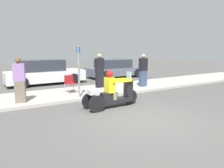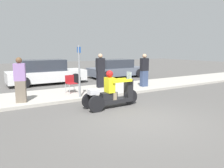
{
  "view_description": "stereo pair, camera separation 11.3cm",
  "coord_description": "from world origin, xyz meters",
  "views": [
    {
      "loc": [
        -4.27,
        -4.99,
        2.18
      ],
      "look_at": [
        -0.05,
        1.72,
        0.88
      ],
      "focal_mm": 35.0,
      "sensor_mm": 36.0,
      "label": 1
    },
    {
      "loc": [
        -4.17,
        -5.04,
        2.18
      ],
      "look_at": [
        -0.05,
        1.72,
        0.88
      ],
      "focal_mm": 35.0,
      "sensor_mm": 36.0,
      "label": 2
    }
  ],
  "objects": [
    {
      "name": "motorcycle_trike",
      "position": [
        -0.06,
        1.72,
        0.5
      ],
      "size": [
        2.23,
        0.65,
        1.39
      ],
      "color": "black",
      "rests_on": "ground"
    },
    {
      "name": "spectator_with_child",
      "position": [
        3.45,
        4.11,
        0.97
      ],
      "size": [
        0.44,
        0.28,
        1.77
      ],
      "color": "#38476B",
      "rests_on": "sidewalk_strip"
    },
    {
      "name": "street_sign",
      "position": [
        -0.6,
        3.45,
        1.32
      ],
      "size": [
        0.08,
        0.36,
        2.2
      ],
      "color": "gray",
      "rests_on": "sidewalk_strip"
    },
    {
      "name": "ground_plane",
      "position": [
        0.0,
        0.0,
        0.0
      ],
      "size": [
        60.0,
        60.0,
        0.0
      ],
      "primitive_type": "plane",
      "color": "#565451"
    },
    {
      "name": "spectator_near_curb",
      "position": [
        -2.89,
        3.78,
        0.95
      ],
      "size": [
        0.47,
        0.36,
        1.73
      ],
      "color": "#726656",
      "rests_on": "sidewalk_strip"
    },
    {
      "name": "spectator_end_of_line",
      "position": [
        1.29,
        5.08,
        0.98
      ],
      "size": [
        0.44,
        0.28,
        1.79
      ],
      "color": "black",
      "rests_on": "sidewalk_strip"
    },
    {
      "name": "folding_chair_curbside",
      "position": [
        -0.58,
        4.56,
        0.62
      ],
      "size": [
        0.5,
        0.5,
        0.82
      ],
      "color": "#A5A8AD",
      "rests_on": "sidewalk_strip"
    },
    {
      "name": "parked_car_lot_center",
      "position": [
        -0.71,
        8.46,
        0.71
      ],
      "size": [
        4.63,
        1.95,
        1.5
      ],
      "color": "silver",
      "rests_on": "ground"
    },
    {
      "name": "sidewalk_strip",
      "position": [
        0.0,
        4.6,
        0.06
      ],
      "size": [
        28.0,
        2.8,
        0.12
      ],
      "color": "#B2ADA3",
      "rests_on": "ground"
    },
    {
      "name": "parked_car_lot_right",
      "position": [
        4.69,
        8.87,
        0.65
      ],
      "size": [
        4.32,
        2.12,
        1.36
      ],
      "color": "slate",
      "rests_on": "ground"
    }
  ]
}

